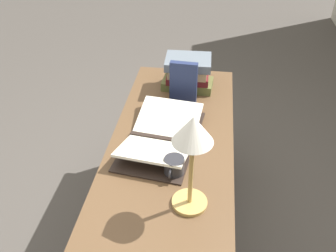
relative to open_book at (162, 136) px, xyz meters
The scene contains 7 objects.
ground_plane 0.76m from the open_book, 126.31° to the left, with size 12.00×12.00×0.00m, color #47423D.
reading_desk 0.15m from the open_book, 126.31° to the left, with size 1.47×0.61×0.73m.
open_book is the anchor object (origin of this frame).
book_stack_tall 0.55m from the open_book, behind, with size 0.21×0.31×0.20m.
book_standing_upright 0.39m from the open_book, 169.03° to the left, with size 0.05×0.15×0.25m.
reading_lamp 0.53m from the open_book, 23.37° to the left, with size 0.15×0.15×0.43m.
coffee_mug 0.25m from the open_book, 21.21° to the left, with size 0.12×0.09×0.08m.
Camera 1 is at (1.49, 0.17, 1.89)m, focal length 40.00 mm.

